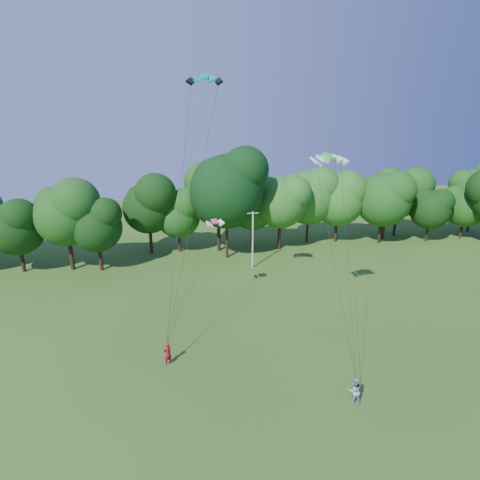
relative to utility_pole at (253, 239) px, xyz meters
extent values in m
cylinder|color=silver|center=(0.00, 0.00, -0.13)|extent=(0.18, 0.18, 7.39)
cube|color=silver|center=(0.00, 0.00, 3.38)|extent=(1.48, 0.10, 0.08)
imported|color=#B41728|center=(-11.81, -17.88, -2.87)|extent=(0.83, 0.75, 1.90)
imported|color=#98AED3|center=(0.02, -25.08, -2.86)|extent=(1.07, 0.91, 1.92)
cube|color=#059AAF|center=(-7.57, -12.81, 17.37)|extent=(2.81, 1.65, 0.55)
cube|color=#21DF32|center=(1.48, -16.20, 11.55)|extent=(2.99, 1.63, 0.51)
cube|color=#DB3C8B|center=(-6.40, -9.32, 5.10)|extent=(1.82, 1.19, 0.35)
cylinder|color=black|center=(-2.38, 4.53, -1.15)|extent=(0.51, 0.51, 5.35)
ellipsoid|color=black|center=(-2.38, 4.53, 5.90)|extent=(10.70, 10.70, 11.67)
cylinder|color=#302313|center=(23.82, 7.34, -1.96)|extent=(0.45, 0.45, 3.73)
ellipsoid|color=#2A681F|center=(23.82, 7.34, 2.96)|extent=(7.45, 7.45, 8.13)
camera|label=1|loc=(-12.31, -43.27, 14.11)|focal=28.00mm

